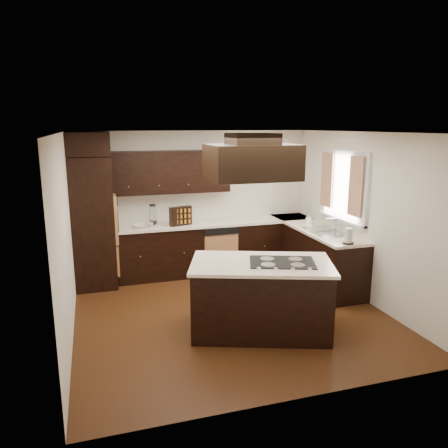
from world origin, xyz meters
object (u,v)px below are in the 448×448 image
(island, at_px, (261,298))
(range_hood, at_px, (252,162))
(spice_rack, at_px, (181,216))
(oven_column, at_px, (93,222))

(island, height_order, range_hood, range_hood)
(range_hood, xyz_separation_m, spice_rack, (-0.44, 2.24, -1.08))
(spice_rack, bearing_deg, oven_column, 162.31)
(range_hood, height_order, spice_rack, range_hood)
(oven_column, relative_size, island, 1.25)
(range_hood, relative_size, spice_rack, 2.69)
(island, distance_m, range_hood, 1.73)
(range_hood, bearing_deg, island, -38.12)
(range_hood, bearing_deg, oven_column, 129.74)
(oven_column, height_order, island, oven_column)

